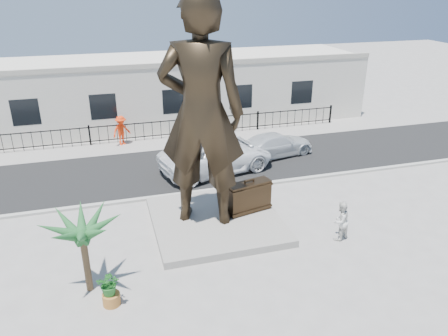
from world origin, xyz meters
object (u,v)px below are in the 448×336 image
object	(u,v)px
tourist	(340,221)
car_white	(217,156)
statue	(201,113)
suitcase	(249,197)

from	to	relation	value
tourist	car_white	size ratio (longest dim) A/B	0.27
statue	suitcase	distance (m)	4.34
suitcase	car_white	world-z (taller)	car_white
statue	tourist	world-z (taller)	statue
suitcase	tourist	bearing A→B (deg)	-55.82
car_white	suitcase	bearing A→B (deg)	167.31
car_white	statue	bearing A→B (deg)	146.21
suitcase	tourist	distance (m)	3.91
tourist	suitcase	bearing A→B (deg)	-65.04
statue	suitcase	world-z (taller)	statue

